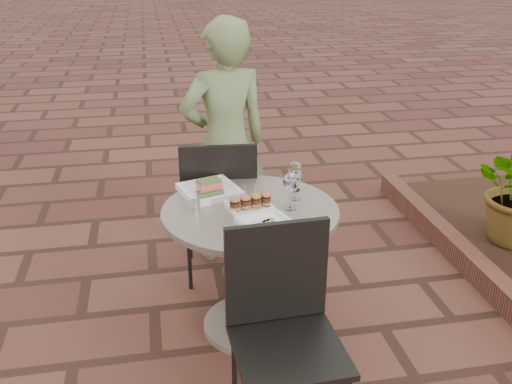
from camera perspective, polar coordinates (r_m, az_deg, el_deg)
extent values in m
plane|color=brown|center=(3.14, -2.06, -15.12)|extent=(60.00, 60.00, 0.00)
cylinder|color=gray|center=(3.25, -0.53, -13.05)|extent=(0.52, 0.52, 0.04)
cylinder|color=gray|center=(3.07, -0.56, -8.11)|extent=(0.08, 0.08, 0.70)
cylinder|color=gray|center=(2.89, -0.58, -1.95)|extent=(0.90, 0.90, 0.03)
cube|color=black|center=(3.55, -3.77, -1.63)|extent=(0.48, 0.48, 0.03)
cube|color=black|center=(3.27, -3.74, 0.84)|extent=(0.44, 0.07, 0.46)
cylinder|color=black|center=(3.83, -0.95, -3.40)|extent=(0.02, 0.02, 0.44)
cylinder|color=black|center=(3.82, -6.65, -3.64)|extent=(0.02, 0.02, 0.44)
cylinder|color=black|center=(3.50, -0.41, -6.23)|extent=(0.02, 0.02, 0.44)
cylinder|color=black|center=(3.49, -6.68, -6.50)|extent=(0.02, 0.02, 0.44)
cube|color=black|center=(2.40, 3.28, -15.52)|extent=(0.46, 0.46, 0.03)
cube|color=black|center=(2.41, 2.08, -7.99)|extent=(0.44, 0.05, 0.46)
cylinder|color=black|center=(2.66, -2.17, -17.44)|extent=(0.02, 0.02, 0.44)
cylinder|color=black|center=(2.73, 5.99, -16.16)|extent=(0.02, 0.02, 0.44)
imported|color=olive|center=(3.64, -3.11, 4.86)|extent=(0.64, 0.49, 1.58)
cube|color=white|center=(3.07, -4.67, -0.02)|extent=(0.36, 0.36, 0.01)
cube|color=#E56050|center=(3.05, -4.70, 0.68)|extent=(0.14, 0.11, 0.04)
cube|color=#495B29|center=(3.04, -4.71, 1.12)|extent=(0.14, 0.11, 0.01)
cube|color=white|center=(2.87, -0.55, -1.70)|extent=(0.25, 0.25, 0.01)
cube|color=white|center=(2.71, 1.03, -3.27)|extent=(0.29, 0.29, 0.01)
ellipsoid|color=#CA538B|center=(2.65, 0.50, -3.60)|extent=(0.04, 0.03, 0.02)
cylinder|color=white|center=(2.90, 3.43, -1.54)|extent=(0.07, 0.07, 0.00)
cylinder|color=white|center=(2.88, 3.45, -0.73)|extent=(0.01, 0.01, 0.09)
ellipsoid|color=white|center=(2.84, 3.50, 0.98)|extent=(0.08, 0.08, 0.10)
cylinder|color=white|center=(2.84, 3.50, 0.88)|extent=(0.06, 0.06, 0.05)
cylinder|color=white|center=(3.00, 3.93, -0.62)|extent=(0.06, 0.06, 0.00)
cylinder|color=white|center=(2.99, 3.95, 0.03)|extent=(0.01, 0.01, 0.07)
ellipsoid|color=white|center=(2.96, 3.99, 1.41)|extent=(0.07, 0.07, 0.08)
cylinder|color=white|center=(3.11, 3.88, 0.24)|extent=(0.06, 0.06, 0.00)
cylinder|color=white|center=(3.09, 3.90, 0.90)|extent=(0.01, 0.01, 0.07)
ellipsoid|color=white|center=(3.06, 3.94, 2.31)|extent=(0.07, 0.07, 0.09)
cylinder|color=silver|center=(2.88, -6.20, -1.36)|extent=(0.08, 0.08, 0.05)
cube|color=brown|center=(3.84, 21.72, -7.66)|extent=(0.12, 3.00, 0.15)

